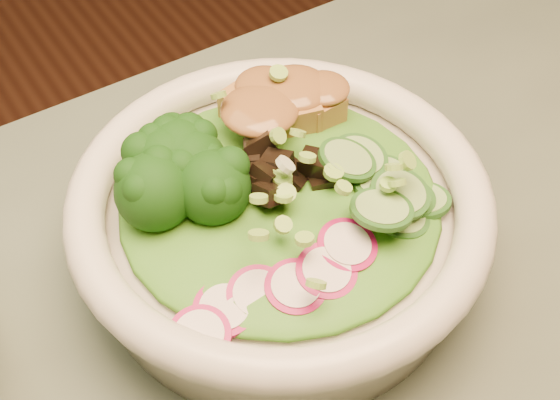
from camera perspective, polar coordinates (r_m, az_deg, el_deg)
salad_bowl at (r=0.49m, az=0.00°, el=-1.52°), size 0.26×0.26×0.07m
lettuce_bed at (r=0.47m, az=0.00°, el=0.08°), size 0.20×0.20×0.02m
broccoli_florets at (r=0.46m, az=-7.49°, el=0.85°), size 0.10×0.09×0.04m
radish_slices at (r=0.43m, az=0.82°, el=-5.95°), size 0.11×0.07×0.02m
cucumber_slices at (r=0.47m, az=7.69°, el=1.18°), size 0.09×0.09×0.03m
mushroom_heap at (r=0.47m, az=-0.07°, el=2.22°), size 0.09×0.09×0.04m
tofu_cubes at (r=0.51m, az=-0.17°, el=6.07°), size 0.10×0.08×0.03m
peanut_sauce at (r=0.50m, az=-0.18°, el=7.14°), size 0.07×0.05×0.02m
scallion_garnish at (r=0.45m, az=0.00°, el=2.01°), size 0.18×0.18×0.02m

